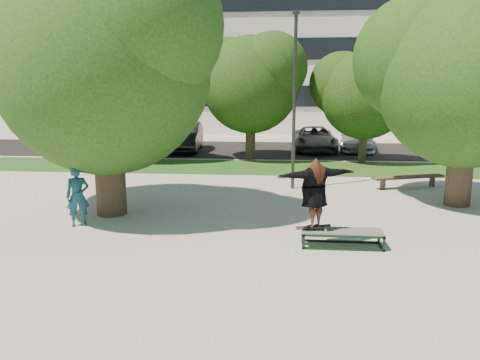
# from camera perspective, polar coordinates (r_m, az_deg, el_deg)

# --- Properties ---
(ground) EXTENTS (120.00, 120.00, 0.00)m
(ground) POSITION_cam_1_polar(r_m,az_deg,el_deg) (12.09, 2.08, -5.87)
(ground) COLOR gray
(ground) RESTS_ON ground
(grass_strip) EXTENTS (30.00, 4.00, 0.02)m
(grass_strip) POSITION_cam_1_polar(r_m,az_deg,el_deg) (21.34, 6.18, 1.50)
(grass_strip) COLOR #1A4714
(grass_strip) RESTS_ON ground
(asphalt_strip) EXTENTS (40.00, 8.00, 0.01)m
(asphalt_strip) POSITION_cam_1_polar(r_m,az_deg,el_deg) (27.78, 3.91, 3.73)
(asphalt_strip) COLOR black
(asphalt_strip) RESTS_ON ground
(tree_left) EXTENTS (6.96, 5.95, 7.12)m
(tree_left) POSITION_cam_1_polar(r_m,az_deg,el_deg) (13.60, -16.50, 14.43)
(tree_left) COLOR #38281E
(tree_left) RESTS_ON ground
(tree_right) EXTENTS (6.24, 5.33, 6.51)m
(tree_right) POSITION_cam_1_polar(r_m,az_deg,el_deg) (15.58, 25.72, 12.11)
(tree_right) COLOR #38281E
(tree_right) RESTS_ON ground
(bg_tree_left) EXTENTS (5.28, 4.51, 5.77)m
(bg_tree_left) POSITION_cam_1_polar(r_m,az_deg,el_deg) (23.74, -12.66, 11.28)
(bg_tree_left) COLOR #38281E
(bg_tree_left) RESTS_ON ground
(bg_tree_mid) EXTENTS (5.76, 4.92, 6.24)m
(bg_tree_mid) POSITION_cam_1_polar(r_m,az_deg,el_deg) (23.69, 1.14, 12.23)
(bg_tree_mid) COLOR #38281E
(bg_tree_mid) RESTS_ON ground
(bg_tree_right) EXTENTS (5.04, 4.31, 5.43)m
(bg_tree_right) POSITION_cam_1_polar(r_m,az_deg,el_deg) (23.43, 14.85, 10.60)
(bg_tree_right) COLOR #38281E
(bg_tree_right) RESTS_ON ground
(lamppost) EXTENTS (0.25, 0.15, 6.11)m
(lamppost) POSITION_cam_1_polar(r_m,az_deg,el_deg) (16.56, 6.64, 9.70)
(lamppost) COLOR #2D2D30
(lamppost) RESTS_ON ground
(office_building) EXTENTS (30.00, 14.12, 16.00)m
(office_building) POSITION_cam_1_polar(r_m,az_deg,el_deg) (43.84, 1.84, 16.87)
(office_building) COLOR beige
(office_building) RESTS_ON ground
(grind_box) EXTENTS (1.80, 0.60, 0.38)m
(grind_box) POSITION_cam_1_polar(r_m,az_deg,el_deg) (10.90, 12.32, -6.96)
(grind_box) COLOR black
(grind_box) RESTS_ON ground
(skater_rig) EXTENTS (1.96, 1.28, 1.64)m
(skater_rig) POSITION_cam_1_polar(r_m,az_deg,el_deg) (10.57, 9.05, -1.55)
(skater_rig) COLOR white
(skater_rig) RESTS_ON grind_box
(bystander) EXTENTS (0.68, 0.57, 1.59)m
(bystander) POSITION_cam_1_polar(r_m,az_deg,el_deg) (12.78, -19.17, -1.87)
(bystander) COLOR #164455
(bystander) RESTS_ON ground
(bench) EXTENTS (2.76, 1.35, 0.43)m
(bench) POSITION_cam_1_polar(r_m,az_deg,el_deg) (17.93, 19.82, 0.24)
(bench) COLOR #4C3C2D
(bench) RESTS_ON ground
(car_silver_a) EXTENTS (1.84, 3.93, 1.30)m
(car_silver_a) POSITION_cam_1_polar(r_m,az_deg,el_deg) (27.71, -10.66, 4.89)
(car_silver_a) COLOR #BCBBC0
(car_silver_a) RESTS_ON asphalt_strip
(car_dark) EXTENTS (2.18, 5.12, 1.64)m
(car_dark) POSITION_cam_1_polar(r_m,az_deg,el_deg) (27.20, -6.76, 5.26)
(car_dark) COLOR black
(car_dark) RESTS_ON asphalt_strip
(car_grey) EXTENTS (2.36, 5.04, 1.39)m
(car_grey) POSITION_cam_1_polar(r_m,az_deg,el_deg) (27.43, 9.08, 4.98)
(car_grey) COLOR #505054
(car_grey) RESTS_ON asphalt_strip
(car_silver_b) EXTENTS (2.55, 4.89, 1.35)m
(car_silver_b) POSITION_cam_1_polar(r_m,az_deg,el_deg) (28.03, 14.13, 4.87)
(car_silver_b) COLOR silver
(car_silver_b) RESTS_ON asphalt_strip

